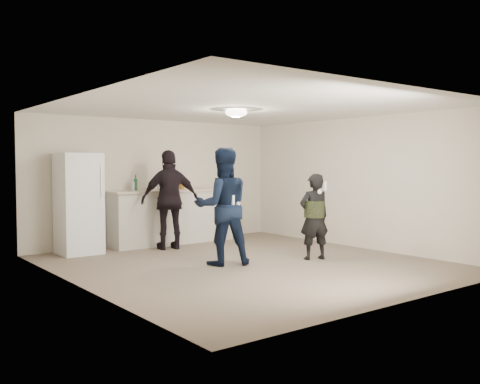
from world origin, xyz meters
TOP-DOWN VIEW (x-y plane):
  - floor at (0.00, 0.00)m, footprint 6.00×6.00m
  - ceiling at (0.00, 0.00)m, footprint 6.00×6.00m
  - wall_back at (0.00, 3.00)m, footprint 6.00×0.00m
  - wall_front at (0.00, -3.00)m, footprint 6.00×0.00m
  - wall_left at (-2.75, 0.00)m, footprint 0.00×6.00m
  - wall_right at (2.75, 0.00)m, footprint 0.00×6.00m
  - counter at (0.17, 2.67)m, footprint 2.60×0.56m
  - counter_top at (0.17, 2.67)m, footprint 2.68×0.64m
  - fridge at (-1.80, 2.60)m, footprint 0.70×0.70m
  - fridge_handle at (-1.52, 2.23)m, footprint 0.02×0.02m
  - ceiling_dome at (0.00, 0.30)m, footprint 0.36×0.36m
  - shaker at (-0.09, 2.75)m, footprint 0.08×0.08m
  - man at (-0.36, 0.19)m, footprint 1.10×0.99m
  - woman at (1.13, -0.37)m, footprint 0.61×0.49m
  - camo_shorts at (1.13, -0.37)m, footprint 0.34×0.34m
  - spectator at (-0.24, 2.05)m, footprint 1.17×0.71m
  - remote_man at (-0.36, -0.09)m, footprint 0.04×0.04m
  - nunchuk_man at (-0.24, -0.06)m, footprint 0.07×0.07m
  - remote_woman at (1.13, -0.62)m, footprint 0.04×0.04m
  - nunchuk_woman at (1.03, -0.59)m, footprint 0.07×0.07m
  - bottle_cluster at (0.03, 2.77)m, footprint 1.24×0.24m

SIDE VIEW (x-z plane):
  - floor at x=0.00m, z-range 0.00..0.00m
  - counter at x=0.17m, z-range 0.00..1.05m
  - woman at x=1.13m, z-range 0.00..1.45m
  - camo_shorts at x=1.13m, z-range 0.71..0.99m
  - fridge at x=-1.80m, z-range 0.00..1.80m
  - man at x=-0.36m, z-range 0.00..1.86m
  - spectator at x=-0.24m, z-range 0.00..1.87m
  - nunchuk_man at x=-0.24m, z-range 0.95..1.01m
  - remote_man at x=-0.36m, z-range 0.98..1.12m
  - counter_top at x=0.17m, z-range 1.05..1.09m
  - nunchuk_woman at x=1.03m, z-range 1.11..1.18m
  - shaker at x=-0.09m, z-range 1.09..1.26m
  - bottle_cluster at x=0.03m, z-range 1.07..1.33m
  - wall_back at x=0.00m, z-range -1.75..4.25m
  - wall_front at x=0.00m, z-range -1.75..4.25m
  - wall_left at x=-2.75m, z-range -1.75..4.25m
  - wall_right at x=2.75m, z-range -1.75..4.25m
  - remote_woman at x=1.13m, z-range 1.18..1.32m
  - fridge_handle at x=-1.52m, z-range 1.00..1.60m
  - ceiling_dome at x=0.00m, z-range 2.37..2.53m
  - ceiling at x=0.00m, z-range 2.50..2.50m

